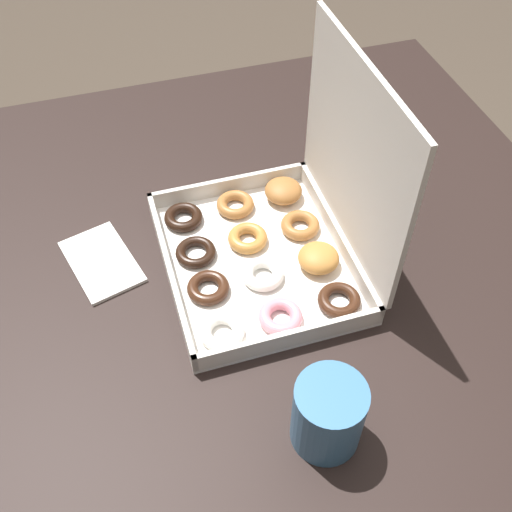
{
  "coord_description": "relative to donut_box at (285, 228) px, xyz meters",
  "views": [
    {
      "loc": [
        0.56,
        -0.22,
        1.42
      ],
      "look_at": [
        -0.03,
        -0.04,
        0.72
      ],
      "focal_mm": 42.0,
      "sensor_mm": 36.0,
      "label": 1
    }
  ],
  "objects": [
    {
      "name": "ground_plane",
      "position": [
        0.03,
        -0.01,
        -0.77
      ],
      "size": [
        8.0,
        8.0,
        0.0
      ],
      "primitive_type": "plane",
      "color": "#42382D"
    },
    {
      "name": "dining_table",
      "position": [
        0.03,
        -0.01,
        -0.15
      ],
      "size": [
        1.15,
        1.03,
        0.71
      ],
      "color": "black",
      "rests_on": "ground_plane"
    },
    {
      "name": "donut_box",
      "position": [
        0.0,
        0.0,
        0.0
      ],
      "size": [
        0.33,
        0.29,
        0.32
      ],
      "color": "white",
      "rests_on": "dining_table"
    },
    {
      "name": "coffee_mug",
      "position": [
        0.3,
        -0.05,
        -0.01
      ],
      "size": [
        0.09,
        0.09,
        0.1
      ],
      "color": "teal",
      "rests_on": "dining_table"
    },
    {
      "name": "paper_napkin",
      "position": [
        -0.07,
        -0.28,
        -0.06
      ],
      "size": [
        0.16,
        0.13,
        0.01
      ],
      "color": "white",
      "rests_on": "dining_table"
    }
  ]
}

